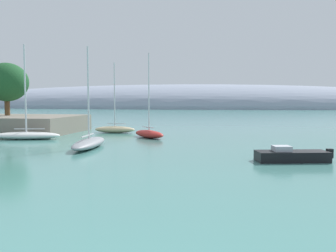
# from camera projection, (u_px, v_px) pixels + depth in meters

# --- Properties ---
(shore_outcrop) EXTENTS (18.09, 13.15, 2.30)m
(shore_outcrop) POSITION_uv_depth(u_px,v_px,m) (13.00, 124.00, 52.59)
(shore_outcrop) COLOR gray
(shore_outcrop) RESTS_ON ground
(tree_clump_shore) EXTENTS (6.11, 6.11, 7.52)m
(tree_clump_shore) POSITION_uv_depth(u_px,v_px,m) (7.00, 82.00, 53.33)
(tree_clump_shore) COLOR brown
(tree_clump_shore) RESTS_ON shore_outcrop
(distant_ridge) EXTENTS (314.23, 72.17, 25.06)m
(distant_ridge) POSITION_uv_depth(u_px,v_px,m) (176.00, 108.00, 202.63)
(distant_ridge) COLOR #8E99AD
(distant_ridge) RESTS_ON ground
(sailboat_red_near_shore) EXTENTS (5.21, 5.22, 10.10)m
(sailboat_red_near_shore) POSITION_uv_depth(u_px,v_px,m) (149.00, 133.00, 44.92)
(sailboat_red_near_shore) COLOR red
(sailboat_red_near_shore) RESTS_ON water
(sailboat_sand_mid_mooring) EXTENTS (5.73, 2.07, 9.61)m
(sailboat_sand_mid_mooring) POSITION_uv_depth(u_px,v_px,m) (115.00, 129.00, 51.51)
(sailboat_sand_mid_mooring) COLOR #C6B284
(sailboat_sand_mid_mooring) RESTS_ON water
(sailboat_grey_outer_mooring) EXTENTS (2.85, 8.63, 9.56)m
(sailboat_grey_outer_mooring) POSITION_uv_depth(u_px,v_px,m) (89.00, 143.00, 35.51)
(sailboat_grey_outer_mooring) COLOR gray
(sailboat_grey_outer_mooring) RESTS_ON water
(sailboat_white_end_of_line) EXTENTS (8.05, 4.03, 10.85)m
(sailboat_white_end_of_line) POSITION_uv_depth(u_px,v_px,m) (26.00, 135.00, 43.22)
(sailboat_white_end_of_line) COLOR white
(sailboat_white_end_of_line) RESTS_ON water
(motorboat_black_alongside_breakwater) EXTENTS (5.83, 3.00, 1.18)m
(motorboat_black_alongside_breakwater) POSITION_uv_depth(u_px,v_px,m) (292.00, 156.00, 27.82)
(motorboat_black_alongside_breakwater) COLOR black
(motorboat_black_alongside_breakwater) RESTS_ON water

